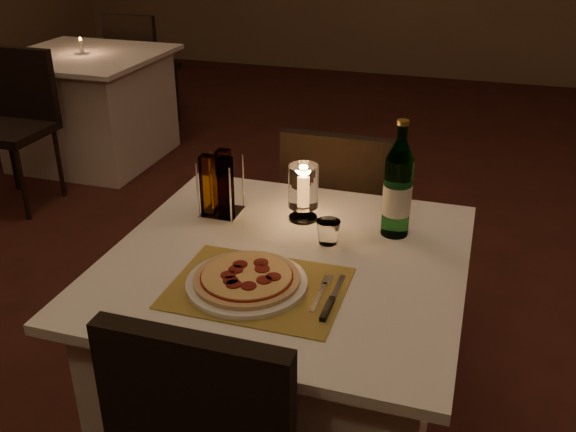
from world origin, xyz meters
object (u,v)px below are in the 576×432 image
(water_bottle, at_px, (398,190))
(plate, at_px, (247,283))
(pizza, at_px, (247,278))
(neighbor_table_left, at_px, (90,107))
(main_table, at_px, (286,359))
(chair_far, at_px, (341,213))
(tumbler, at_px, (328,232))
(hurricane_candle, at_px, (303,188))

(water_bottle, bearing_deg, plate, -127.73)
(pizza, relative_size, neighbor_table_left, 0.28)
(main_table, height_order, chair_far, chair_far)
(tumbler, relative_size, hurricane_candle, 0.39)
(chair_far, bearing_deg, pizza, -93.19)
(pizza, distance_m, neighbor_table_left, 3.15)
(pizza, bearing_deg, tumbler, 64.24)
(pizza, height_order, hurricane_candle, hurricane_candle)
(neighbor_table_left, bearing_deg, chair_far, -34.70)
(main_table, distance_m, chair_far, 0.74)
(plate, bearing_deg, main_table, 74.48)
(hurricane_candle, bearing_deg, tumbler, -48.64)
(chair_far, relative_size, neighbor_table_left, 0.90)
(main_table, relative_size, neighbor_table_left, 1.00)
(plate, xyz_separation_m, tumbler, (0.14, 0.30, 0.02))
(chair_far, bearing_deg, plate, -93.20)
(main_table, bearing_deg, plate, -105.52)
(main_table, relative_size, tumbler, 14.00)
(tumbler, distance_m, neighbor_table_left, 3.04)
(pizza, xyz_separation_m, tumbler, (0.14, 0.30, 0.01))
(hurricane_candle, xyz_separation_m, neighbor_table_left, (-2.09, 1.93, -0.47))
(pizza, xyz_separation_m, hurricane_candle, (0.03, 0.43, 0.08))
(neighbor_table_left, bearing_deg, main_table, -45.88)
(main_table, xyz_separation_m, tumbler, (0.09, 0.12, 0.40))
(plate, bearing_deg, chair_far, 86.80)
(hurricane_candle, bearing_deg, plate, -93.85)
(main_table, relative_size, pizza, 3.57)
(chair_far, relative_size, pizza, 3.21)
(pizza, bearing_deg, neighbor_table_left, 131.17)
(main_table, height_order, hurricane_candle, hurricane_candle)
(main_table, height_order, water_bottle, water_bottle)
(main_table, relative_size, hurricane_candle, 5.49)
(main_table, xyz_separation_m, chair_far, (0.00, 0.71, 0.18))
(chair_far, distance_m, pizza, 0.92)
(plate, xyz_separation_m, neighbor_table_left, (-2.06, 2.35, -0.38))
(hurricane_candle, distance_m, neighbor_table_left, 2.88)
(plate, xyz_separation_m, pizza, (0.00, -0.00, 0.02))
(tumbler, bearing_deg, plate, -115.80)
(hurricane_candle, bearing_deg, water_bottle, -2.33)
(pizza, bearing_deg, main_table, 74.53)
(chair_far, relative_size, plate, 2.81)
(tumbler, distance_m, hurricane_candle, 0.19)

